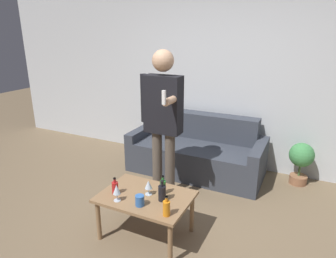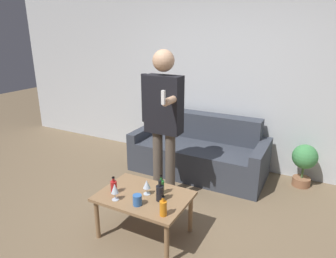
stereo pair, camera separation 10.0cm
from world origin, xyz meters
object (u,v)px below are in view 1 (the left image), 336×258
at_px(person_standing_front, 163,115).
at_px(bottle_orange, 162,193).
at_px(couch, 197,152).
at_px(coffee_table, 146,200).

bearing_deg(person_standing_front, bottle_orange, -63.84).
height_order(couch, coffee_table, couch).
bearing_deg(coffee_table, couch, 92.38).
relative_size(couch, person_standing_front, 1.06).
xyz_separation_m(coffee_table, person_standing_front, (-0.16, 0.68, 0.66)).
bearing_deg(bottle_orange, couch, 98.85).
xyz_separation_m(couch, person_standing_front, (-0.09, -0.91, 0.77)).
bearing_deg(couch, coffee_table, -87.62).
distance_m(couch, person_standing_front, 1.20).
height_order(coffee_table, bottle_orange, bottle_orange).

